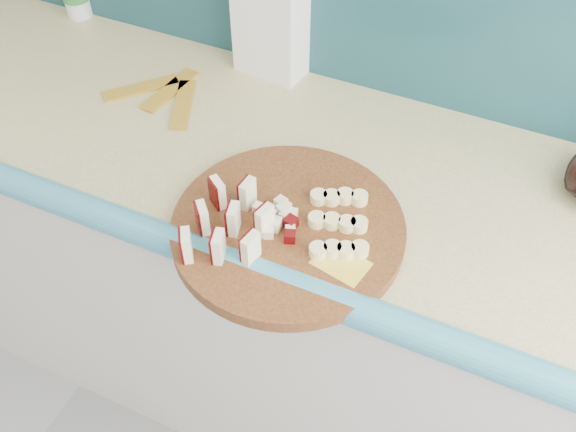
# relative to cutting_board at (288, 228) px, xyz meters

# --- Properties ---
(kitchen_counter) EXTENTS (2.20, 0.63, 0.91)m
(kitchen_counter) POSITION_rel_cutting_board_xyz_m (-0.15, 0.19, -0.47)
(kitchen_counter) COLOR silver
(kitchen_counter) RESTS_ON ground
(cutting_board) EXTENTS (0.54, 0.54, 0.03)m
(cutting_board) POSITION_rel_cutting_board_xyz_m (0.00, 0.00, 0.00)
(cutting_board) COLOR #401F0D
(cutting_board) RESTS_ON kitchen_counter
(apple_wedges) EXTENTS (0.14, 0.19, 0.06)m
(apple_wedges) POSITION_rel_cutting_board_xyz_m (-0.09, -0.06, 0.04)
(apple_wedges) COLOR #F9F2C7
(apple_wedges) RESTS_ON cutting_board
(apple_chunks) EXTENTS (0.07, 0.07, 0.02)m
(apple_chunks) POSITION_rel_cutting_board_xyz_m (-0.02, -0.01, 0.02)
(apple_chunks) COLOR #FCEFC9
(apple_chunks) RESTS_ON cutting_board
(banana_slices) EXTENTS (0.15, 0.18, 0.02)m
(banana_slices) POSITION_rel_cutting_board_xyz_m (0.08, 0.03, 0.02)
(banana_slices) COLOR #FCEC9A
(banana_slices) RESTS_ON cutting_board
(flour_bag) EXTENTS (0.17, 0.13, 0.27)m
(flour_bag) POSITION_rel_cutting_board_xyz_m (-0.24, 0.46, 0.12)
(flour_bag) COLOR white
(flour_bag) RESTS_ON kitchen_counter
(sponge) EXTENTS (0.10, 0.08, 0.03)m
(sponge) POSITION_rel_cutting_board_xyz_m (0.12, -0.04, 0.00)
(sponge) COLOR yellow
(sponge) RESTS_ON kitchen_counter
(banana_peel) EXTENTS (0.24, 0.20, 0.01)m
(banana_peel) POSITION_rel_cutting_board_xyz_m (-0.42, 0.26, -0.01)
(banana_peel) COLOR gold
(banana_peel) RESTS_ON kitchen_counter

